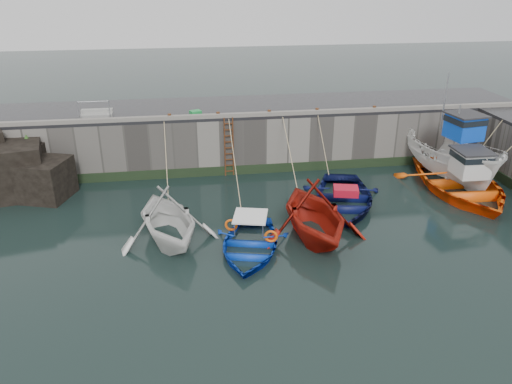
{
  "coord_description": "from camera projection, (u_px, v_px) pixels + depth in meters",
  "views": [
    {
      "loc": [
        -4.3,
        -15.1,
        10.13
      ],
      "look_at": [
        -1.32,
        4.8,
        1.2
      ],
      "focal_mm": 35.0,
      "sensor_mm": 36.0,
      "label": 1
    }
  ],
  "objects": [
    {
      "name": "ground",
      "position": [
        311.0,
        272.0,
        18.34
      ],
      "size": [
        120.0,
        120.0,
        0.0
      ],
      "primitive_type": "plane",
      "color": "black",
      "rests_on": "ground"
    },
    {
      "name": "boat_near_blue_rope",
      "position": [
        235.0,
        196.0,
        24.57
      ],
      "size": [
        0.04,
        6.17,
        3.1
      ],
      "primitive_type": null,
      "color": "tan",
      "rests_on": "ground"
    },
    {
      "name": "kerb_back",
      "position": [
        266.0,
        114.0,
        26.19
      ],
      "size": [
        30.0,
        0.3,
        0.2
      ],
      "primitive_type": "cube",
      "color": "slate",
      "rests_on": "road_back"
    },
    {
      "name": "boat_near_blacktrim",
      "position": [
        313.0,
        236.0,
        20.81
      ],
      "size": [
        4.91,
        5.57,
        2.76
      ],
      "primitive_type": "imported",
      "rotation": [
        0.0,
        0.0,
        0.08
      ],
      "color": "#9E190D",
      "rests_on": "ground"
    },
    {
      "name": "bollard_e",
      "position": [
        374.0,
        108.0,
        27.08
      ],
      "size": [
        0.18,
        0.18,
        0.28
      ],
      "primitive_type": "cylinder",
      "color": "#3F1E0F",
      "rests_on": "road_back"
    },
    {
      "name": "quay_back",
      "position": [
        259.0,
        133.0,
        29.03
      ],
      "size": [
        30.0,
        5.0,
        3.0
      ],
      "primitive_type": "cube",
      "color": "slate",
      "rests_on": "ground"
    },
    {
      "name": "boat_near_blue",
      "position": [
        249.0,
        250.0,
        19.78
      ],
      "size": [
        4.34,
        5.31,
        0.96
      ],
      "primitive_type": "imported",
      "rotation": [
        0.0,
        0.0,
        -0.24
      ],
      "color": "#0B37B3",
      "rests_on": "ground"
    },
    {
      "name": "bollard_b",
      "position": [
        218.0,
        115.0,
        25.93
      ],
      "size": [
        0.18,
        0.18,
        0.28
      ],
      "primitive_type": "cylinder",
      "color": "#3F1E0F",
      "rests_on": "road_back"
    },
    {
      "name": "boat_near_navy",
      "position": [
        343.0,
        204.0,
        23.65
      ],
      "size": [
        5.26,
        6.44,
        1.17
      ],
      "primitive_type": "imported",
      "rotation": [
        0.0,
        0.0,
        -0.24
      ],
      "color": "#090F3B",
      "rests_on": "ground"
    },
    {
      "name": "boat_near_navy_rope",
      "position": [
        323.0,
        177.0,
        26.85
      ],
      "size": [
        0.04,
        3.32,
        3.1
      ],
      "primitive_type": null,
      "color": "tan",
      "rests_on": "ground"
    },
    {
      "name": "boat_far_white",
      "position": [
        451.0,
        158.0,
        26.17
      ],
      "size": [
        3.71,
        7.43,
        5.75
      ],
      "rotation": [
        0.0,
        0.0,
        0.15
      ],
      "color": "white",
      "rests_on": "ground"
    },
    {
      "name": "fish_crate",
      "position": [
        196.0,
        113.0,
        26.17
      ],
      "size": [
        0.67,
        0.61,
        0.28
      ],
      "primitive_type": "cube",
      "rotation": [
        0.0,
        0.0,
        0.38
      ],
      "color": "#1A8F3C",
      "rests_on": "road_back"
    },
    {
      "name": "bollard_a",
      "position": [
        169.0,
        116.0,
        25.59
      ],
      "size": [
        0.18,
        0.18,
        0.28
      ],
      "primitive_type": "cylinder",
      "color": "#3F1E0F",
      "rests_on": "road_back"
    },
    {
      "name": "algae_back",
      "position": [
        266.0,
        169.0,
        27.24
      ],
      "size": [
        30.0,
        0.08,
        0.5
      ],
      "primitive_type": "cube",
      "color": "black",
      "rests_on": "ground"
    },
    {
      "name": "boat_far_orange",
      "position": [
        460.0,
        183.0,
        24.79
      ],
      "size": [
        5.4,
        7.39,
        4.5
      ],
      "rotation": [
        0.0,
        0.0,
        -0.03
      ],
      "color": "#FF5B0D",
      "rests_on": "ground"
    },
    {
      "name": "road_back",
      "position": [
        259.0,
        106.0,
        28.39
      ],
      "size": [
        30.0,
        5.0,
        0.16
      ],
      "primitive_type": "cube",
      "color": "black",
      "rests_on": "quay_back"
    },
    {
      "name": "rock_outcrop",
      "position": [
        8.0,
        170.0,
        24.32
      ],
      "size": [
        5.85,
        4.24,
        3.41
      ],
      "color": "black",
      "rests_on": "ground"
    },
    {
      "name": "bollard_d",
      "position": [
        317.0,
        111.0,
        26.64
      ],
      "size": [
        0.18,
        0.18,
        0.28
      ],
      "primitive_type": "cylinder",
      "color": "#3F1E0F",
      "rests_on": "road_back"
    },
    {
      "name": "boat_near_white_rope",
      "position": [
        170.0,
        194.0,
        24.73
      ],
      "size": [
        0.04,
        5.02,
        3.1
      ],
      "primitive_type": null,
      "color": "tan",
      "rests_on": "ground"
    },
    {
      "name": "bollard_c",
      "position": [
        269.0,
        113.0,
        26.29
      ],
      "size": [
        0.18,
        0.18,
        0.28
      ],
      "primitive_type": "cylinder",
      "color": "#3F1E0F",
      "rests_on": "road_back"
    },
    {
      "name": "boat_near_white",
      "position": [
        169.0,
        240.0,
        20.54
      ],
      "size": [
        5.43,
        5.9,
        2.6
      ],
      "primitive_type": "imported",
      "rotation": [
        0.0,
        0.0,
        0.27
      ],
      "color": "silver",
      "rests_on": "ground"
    },
    {
      "name": "ladder",
      "position": [
        229.0,
        147.0,
        26.38
      ],
      "size": [
        0.51,
        0.08,
        3.2
      ],
      "color": "#3F1E0F",
      "rests_on": "ground"
    },
    {
      "name": "railing",
      "position": [
        97.0,
        113.0,
        25.96
      ],
      "size": [
        1.6,
        1.05,
        1.0
      ],
      "color": "#A5A8AD",
      "rests_on": "road_back"
    },
    {
      "name": "boat_near_blacktrim_rope",
      "position": [
        288.0,
        189.0,
        25.27
      ],
      "size": [
        0.04,
        5.53,
        3.1
      ],
      "primitive_type": null,
      "color": "tan",
      "rests_on": "ground"
    }
  ]
}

